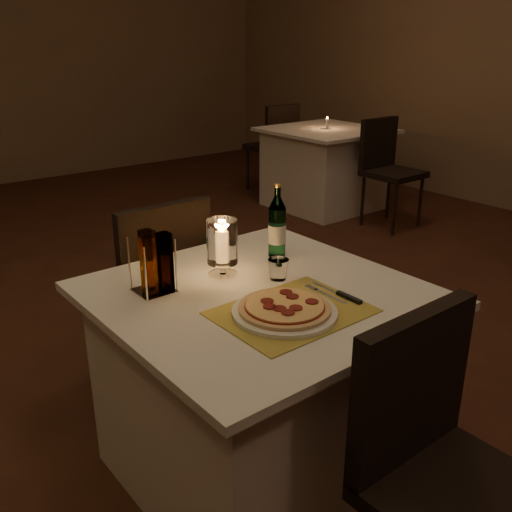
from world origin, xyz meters
TOP-DOWN VIEW (x-y plane):
  - floor at (0.00, 0.00)m, footprint 8.00×10.00m
  - main_table at (-0.03, -0.28)m, footprint 1.00×1.00m
  - chair_near at (-0.03, -0.99)m, footprint 0.42×0.42m
  - chair_far at (-0.03, 0.44)m, footprint 0.42×0.42m
  - placemat at (-0.05, -0.46)m, footprint 0.45×0.34m
  - plate at (-0.08, -0.46)m, footprint 0.32×0.32m
  - pizza at (-0.08, -0.46)m, footprint 0.28×0.28m
  - fork at (0.12, -0.42)m, footprint 0.02×0.18m
  - knife at (0.15, -0.48)m, footprint 0.02×0.22m
  - tumbler at (0.09, -0.23)m, footprint 0.07×0.07m
  - water_bottle at (0.23, -0.06)m, footprint 0.07×0.07m
  - hurricane_candle at (-0.05, -0.09)m, footprint 0.11×0.11m
  - cruet_caddy at (-0.30, -0.07)m, footprint 0.12×0.12m
  - neighbor_table_right at (2.72, 2.14)m, footprint 1.00×1.00m
  - neighbor_chair_ra at (2.72, 1.42)m, footprint 0.42×0.42m
  - neighbor_chair_rb at (2.72, 2.85)m, footprint 0.42×0.42m
  - neighbor_candle_right at (2.72, 2.14)m, footprint 0.03×0.03m

SIDE VIEW (x-z plane):
  - floor at x=0.00m, z-range -0.02..0.00m
  - main_table at x=-0.03m, z-range 0.00..0.74m
  - neighbor_table_right at x=2.72m, z-range 0.00..0.74m
  - chair_near at x=-0.03m, z-range 0.10..1.00m
  - chair_far at x=-0.03m, z-range 0.10..1.00m
  - neighbor_chair_ra at x=2.72m, z-range 0.10..1.00m
  - neighbor_chair_rb at x=2.72m, z-range 0.10..1.00m
  - placemat at x=-0.05m, z-range 0.74..0.74m
  - fork at x=0.12m, z-range 0.74..0.75m
  - knife at x=0.15m, z-range 0.74..0.76m
  - plate at x=-0.08m, z-range 0.74..0.76m
  - pizza at x=-0.08m, z-range 0.76..0.78m
  - tumbler at x=0.09m, z-range 0.74..0.81m
  - neighbor_candle_right at x=2.72m, z-range 0.73..0.84m
  - cruet_caddy at x=-0.30m, z-range 0.73..0.94m
  - water_bottle at x=0.23m, z-range 0.71..0.99m
  - hurricane_candle at x=-0.05m, z-range 0.76..0.96m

